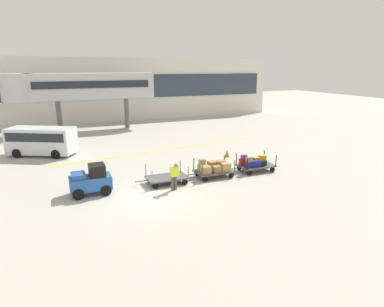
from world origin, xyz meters
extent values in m
plane|color=#B2ADA0|center=(0.00, 0.00, 0.00)|extent=(120.00, 120.00, 0.00)
cube|color=yellow|center=(3.91, 8.98, 0.00)|extent=(17.77, 3.12, 0.01)
cube|color=silver|center=(0.00, 26.00, 3.79)|extent=(47.90, 2.40, 7.57)
cube|color=#2D3847|center=(0.00, 24.75, 4.17)|extent=(45.50, 0.12, 2.80)
cube|color=#B7B7BC|center=(-0.27, 20.00, 4.56)|extent=(12.45, 2.20, 2.60)
cylinder|color=#B7B7BC|center=(-7.09, 20.00, 4.56)|extent=(3.00, 3.00, 2.60)
cube|color=#1E232D|center=(-0.27, 18.86, 4.76)|extent=(11.20, 0.08, 0.70)
cylinder|color=#59595B|center=(-3.69, 20.00, 1.63)|extent=(0.50, 0.50, 3.26)
cylinder|color=#59595B|center=(3.15, 20.00, 1.63)|extent=(0.50, 0.50, 3.26)
cube|color=#2659A5|center=(-2.74, 1.38, 0.63)|extent=(2.10, 1.11, 0.70)
cube|color=black|center=(-2.37, 1.38, 1.28)|extent=(0.80, 0.99, 0.60)
cube|color=#225095|center=(-3.31, 1.38, 1.10)|extent=(0.70, 0.94, 0.24)
cylinder|color=black|center=(-3.42, 1.90, 0.28)|extent=(0.56, 0.18, 0.56)
cylinder|color=black|center=(-3.42, 0.85, 0.28)|extent=(0.56, 0.18, 0.56)
cylinder|color=black|center=(-2.05, 1.90, 0.28)|extent=(0.56, 0.18, 0.56)
cylinder|color=black|center=(-2.05, 0.86, 0.28)|extent=(0.56, 0.18, 0.56)
cube|color=#4C4C4F|center=(1.46, 1.39, 0.36)|extent=(2.30, 1.41, 0.08)
cylinder|color=gray|center=(0.41, 2.03, 0.75)|extent=(0.06, 0.06, 0.70)
cylinder|color=gray|center=(0.41, 0.74, 0.75)|extent=(0.06, 0.06, 0.70)
cylinder|color=gray|center=(2.52, 2.04, 0.75)|extent=(0.06, 0.06, 0.70)
cylinder|color=gray|center=(2.52, 0.75, 0.75)|extent=(0.06, 0.06, 0.70)
cylinder|color=black|center=(0.60, 1.98, 0.16)|extent=(0.32, 0.10, 0.32)
cylinder|color=black|center=(0.60, 0.79, 0.16)|extent=(0.32, 0.10, 0.32)
cylinder|color=black|center=(2.33, 1.99, 0.16)|extent=(0.32, 0.10, 0.32)
cylinder|color=black|center=(2.33, 0.80, 0.16)|extent=(0.32, 0.10, 0.32)
cylinder|color=#333333|center=(-0.04, 1.39, 0.34)|extent=(0.70, 0.05, 0.05)
cube|color=#4C4C4F|center=(4.46, 1.40, 0.36)|extent=(2.30, 1.41, 0.08)
cylinder|color=#237033|center=(3.41, 2.04, 0.75)|extent=(0.06, 0.06, 0.70)
cylinder|color=#237033|center=(3.41, 0.75, 0.75)|extent=(0.06, 0.06, 0.70)
cylinder|color=#237033|center=(5.52, 2.05, 0.75)|extent=(0.06, 0.06, 0.70)
cylinder|color=#237033|center=(5.52, 0.76, 0.75)|extent=(0.06, 0.06, 0.70)
cylinder|color=black|center=(3.60, 1.99, 0.16)|extent=(0.32, 0.10, 0.32)
cylinder|color=black|center=(3.60, 0.80, 0.16)|extent=(0.32, 0.10, 0.32)
cylinder|color=black|center=(5.33, 2.00, 0.16)|extent=(0.32, 0.10, 0.32)
cylinder|color=black|center=(5.33, 0.81, 0.16)|extent=(0.32, 0.10, 0.32)
cylinder|color=#333333|center=(2.96, 1.39, 0.34)|extent=(0.70, 0.05, 0.05)
cube|color=tan|center=(3.83, 1.74, 0.58)|extent=(0.55, 0.48, 0.35)
cube|color=#A87F4C|center=(3.78, 1.09, 0.62)|extent=(0.57, 0.55, 0.44)
cube|color=#9E7A4C|center=(4.49, 1.69, 0.65)|extent=(0.56, 0.57, 0.51)
cube|color=olive|center=(4.50, 1.08, 0.59)|extent=(0.54, 0.47, 0.37)
cube|color=#A87F4C|center=(5.10, 1.74, 0.63)|extent=(0.52, 0.48, 0.47)
cube|color=tan|center=(5.09, 1.08, 0.64)|extent=(0.59, 0.49, 0.49)
cube|color=#A87F4C|center=(3.83, 1.74, 0.92)|extent=(0.38, 0.36, 0.33)
cube|color=#4C4C4F|center=(7.46, 1.41, 0.36)|extent=(2.30, 1.41, 0.08)
cylinder|color=black|center=(6.41, 2.05, 0.75)|extent=(0.06, 0.06, 0.70)
cylinder|color=black|center=(6.41, 0.76, 0.75)|extent=(0.06, 0.06, 0.70)
cylinder|color=black|center=(8.52, 2.05, 0.75)|extent=(0.06, 0.06, 0.70)
cylinder|color=black|center=(8.52, 0.77, 0.75)|extent=(0.06, 0.06, 0.70)
cylinder|color=black|center=(6.60, 2.00, 0.16)|extent=(0.32, 0.10, 0.32)
cylinder|color=black|center=(6.60, 0.81, 0.16)|extent=(0.32, 0.10, 0.32)
cylinder|color=black|center=(8.33, 2.00, 0.16)|extent=(0.32, 0.10, 0.32)
cylinder|color=black|center=(8.33, 0.81, 0.16)|extent=(0.32, 0.10, 0.32)
cylinder|color=#333333|center=(5.96, 1.40, 0.34)|extent=(0.70, 0.05, 0.05)
cube|color=red|center=(6.73, 1.70, 0.61)|extent=(0.62, 0.35, 0.42)
cube|color=navy|center=(6.76, 1.11, 0.59)|extent=(0.50, 0.31, 0.38)
cube|color=red|center=(7.19, 1.75, 0.61)|extent=(0.55, 0.27, 0.42)
cube|color=navy|center=(7.24, 1.10, 0.60)|extent=(0.63, 0.42, 0.40)
cube|color=orange|center=(7.73, 1.71, 0.60)|extent=(0.51, 0.29, 0.39)
cube|color=black|center=(7.74, 1.09, 0.58)|extent=(0.50, 0.35, 0.35)
cube|color=orange|center=(8.18, 1.77, 0.63)|extent=(0.47, 0.36, 0.47)
cube|color=#8C338C|center=(6.73, 1.70, 0.95)|extent=(0.40, 0.33, 0.25)
cube|color=#726651|center=(6.76, 1.11, 0.92)|extent=(0.44, 0.27, 0.27)
cylinder|color=#4C4C4C|center=(1.37, 0.21, 0.41)|extent=(0.16, 0.16, 0.82)
cylinder|color=#4C4C4C|center=(1.56, 0.27, 0.41)|extent=(0.16, 0.16, 0.82)
cube|color=#D1E51E|center=(1.49, 0.14, 1.09)|extent=(0.50, 0.51, 0.61)
sphere|color=#8C6647|center=(1.52, 0.03, 1.45)|extent=(0.22, 0.22, 0.22)
cube|color=silver|center=(-5.20, 10.96, 1.15)|extent=(5.13, 3.93, 1.90)
cube|color=#1E232D|center=(-5.20, 10.96, 1.55)|extent=(4.81, 3.78, 0.64)
cylinder|color=black|center=(-6.93, 10.89, 0.34)|extent=(0.71, 0.53, 0.68)
cylinder|color=black|center=(-4.30, 9.49, 0.34)|extent=(0.71, 0.53, 0.68)
cone|color=#EA590F|center=(7.40, 5.11, 0.28)|extent=(0.36, 0.36, 0.55)
camera|label=1|loc=(-4.14, -15.65, 6.51)|focal=30.86mm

